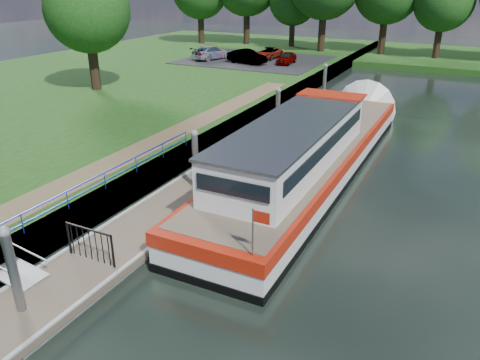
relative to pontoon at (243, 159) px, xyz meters
The scene contains 16 objects.
ground 13.00m from the pontoon, 90.00° to the right, with size 160.00×160.00×0.00m, color black.
riverbank 18.11m from the pontoon, behind, with size 32.00×90.00×0.78m, color #1A4313.
bank_edge 3.25m from the pontoon, 141.89° to the left, with size 1.10×90.00×0.78m, color #473D2D.
footpath 6.69m from the pontoon, 131.35° to the right, with size 1.60×40.00×0.05m, color brown.
carpark 27.32m from the pontoon, 113.75° to the left, with size 14.00×12.00×0.06m, color black.
blue_fence 10.43m from the pontoon, 105.38° to the right, with size 0.04×18.04×0.72m.
pontoon is the anchor object (origin of this frame).
mooring_piles 1.10m from the pontoon, ahead, with size 0.30×27.30×3.55m.
gangway 12.64m from the pontoon, 98.42° to the right, with size 2.58×1.00×0.92m.
gate_panel 10.84m from the pontoon, 90.00° to the right, with size 1.85×0.05×1.15m.
barge 3.73m from the pontoon, ahead, with size 4.36×21.15×4.78m.
bank_tree_a 18.78m from the pontoon, 156.11° to the left, with size 6.12×6.12×9.72m.
car_a 25.12m from the pontoon, 106.50° to the left, with size 1.32×3.29×1.12m, color #999999.
car_b 24.88m from the pontoon, 115.46° to the left, with size 1.42×4.06×1.34m, color #999999.
car_c 27.69m from the pontoon, 123.11° to the left, with size 1.88×4.62×1.34m, color #999999.
car_d 28.01m from the pontoon, 110.92° to the left, with size 1.85×4.01×1.11m, color #999999.
Camera 1 is at (9.85, -6.96, 8.64)m, focal length 35.00 mm.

